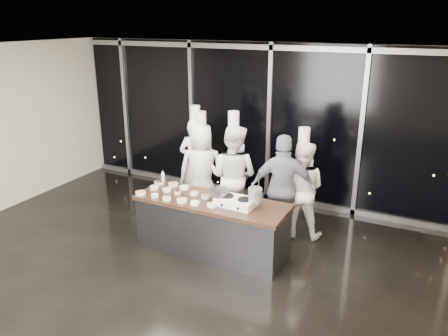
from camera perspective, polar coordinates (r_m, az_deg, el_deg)
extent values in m
plane|color=black|center=(6.65, -5.32, -14.13)|extent=(9.00, 9.00, 0.00)
cube|color=beige|center=(8.96, 6.15, 5.82)|extent=(9.00, 0.02, 3.20)
cube|color=white|center=(5.59, -6.34, 14.53)|extent=(9.00, 7.00, 0.02)
cube|color=black|center=(8.91, 6.01, 5.74)|extent=(8.90, 0.04, 3.18)
cube|color=gray|center=(8.65, 6.24, 15.40)|extent=(8.90, 0.08, 0.10)
cube|color=gray|center=(9.34, 5.58, -3.61)|extent=(8.90, 0.08, 0.10)
cube|color=gray|center=(10.63, -12.71, 7.54)|extent=(0.08, 0.08, 3.20)
cube|color=gray|center=(9.62, -4.24, 6.78)|extent=(0.08, 0.08, 3.20)
cube|color=gray|center=(8.86, 5.90, 5.68)|extent=(0.08, 0.08, 3.20)
cube|color=gray|center=(8.43, 17.44, 4.20)|extent=(0.08, 0.08, 3.20)
cube|color=#3A3A3F|center=(7.11, -1.61, -7.78)|extent=(2.40, 0.80, 0.84)
cube|color=#3C2419|center=(6.92, -1.65, -4.46)|extent=(2.46, 0.86, 0.06)
cube|color=white|center=(6.70, 1.53, -4.44)|extent=(0.61, 0.40, 0.12)
cylinder|color=black|center=(6.74, 0.43, -3.65)|extent=(0.21, 0.21, 0.02)
cylinder|color=black|center=(6.61, 2.66, -4.12)|extent=(0.21, 0.21, 0.02)
cylinder|color=black|center=(6.61, -0.31, -4.86)|extent=(0.04, 0.02, 0.04)
cylinder|color=black|center=(6.49, 1.81, -5.34)|extent=(0.04, 0.02, 0.04)
cylinder|color=slate|center=(6.80, -0.68, -3.10)|extent=(0.35, 0.35, 0.06)
cube|color=#4C2B14|center=(6.94, -2.78, -2.62)|extent=(0.25, 0.04, 0.02)
cylinder|color=#B0AFB2|center=(6.51, 4.09, -3.49)|extent=(0.21, 0.21, 0.20)
cylinder|color=white|center=(7.26, -10.85, -3.23)|extent=(0.16, 0.16, 0.04)
cylinder|color=orange|center=(7.25, -10.86, -3.11)|extent=(0.13, 0.13, 0.01)
cylinder|color=white|center=(7.45, -9.11, -2.54)|extent=(0.15, 0.15, 0.04)
cylinder|color=#BDBF86|center=(7.44, -9.11, -2.42)|extent=(0.12, 0.12, 0.01)
cylinder|color=white|center=(7.65, -8.46, -1.91)|extent=(0.16, 0.16, 0.04)
cylinder|color=#35160F|center=(7.65, -8.46, -1.79)|extent=(0.14, 0.14, 0.01)
cylinder|color=white|center=(7.11, -9.03, -3.58)|extent=(0.12, 0.12, 0.04)
cylinder|color=silver|center=(7.11, -9.04, -3.46)|extent=(0.10, 0.10, 0.01)
cylinder|color=white|center=(7.32, -7.45, -2.83)|extent=(0.15, 0.15, 0.04)
cylinder|color=tan|center=(7.32, -7.46, -2.71)|extent=(0.12, 0.12, 0.01)
cylinder|color=white|center=(7.54, -6.64, -2.14)|extent=(0.17, 0.17, 0.04)
cylinder|color=olive|center=(7.53, -6.65, -2.03)|extent=(0.14, 0.14, 0.01)
cylinder|color=white|center=(6.98, -7.48, -3.97)|extent=(0.13, 0.13, 0.04)
cylinder|color=#DF755B|center=(6.97, -7.49, -3.85)|extent=(0.11, 0.11, 0.01)
cylinder|color=white|center=(7.20, -6.09, -3.17)|extent=(0.11, 0.11, 0.04)
cylinder|color=black|center=(7.19, -6.10, -3.05)|extent=(0.09, 0.09, 0.01)
cylinder|color=white|center=(7.38, -5.21, -2.56)|extent=(0.17, 0.17, 0.04)
cylinder|color=beige|center=(7.38, -5.21, -2.44)|extent=(0.14, 0.14, 0.01)
cylinder|color=white|center=(6.88, -5.51, -4.24)|extent=(0.16, 0.16, 0.04)
cylinder|color=tan|center=(6.87, -5.51, -4.12)|extent=(0.14, 0.14, 0.01)
cylinder|color=white|center=(7.12, -3.92, -3.34)|extent=(0.14, 0.14, 0.04)
cylinder|color=tan|center=(7.12, -3.93, -3.22)|extent=(0.11, 0.11, 0.01)
cylinder|color=white|center=(6.76, -3.81, -4.60)|extent=(0.15, 0.15, 0.04)
cylinder|color=#F6FCC9|center=(6.76, -3.82, -4.47)|extent=(0.12, 0.12, 0.01)
cylinder|color=white|center=(6.99, -2.42, -3.75)|extent=(0.14, 0.14, 0.04)
cylinder|color=#9F5F48|center=(6.99, -2.42, -3.63)|extent=(0.11, 0.11, 0.01)
cylinder|color=white|center=(6.68, -1.56, -4.86)|extent=(0.15, 0.15, 0.04)
cylinder|color=gold|center=(6.68, -1.57, -4.73)|extent=(0.13, 0.13, 0.01)
cylinder|color=silver|center=(7.71, -7.98, -1.27)|extent=(0.06, 0.06, 0.16)
cone|color=silver|center=(7.67, -8.01, -0.52)|extent=(0.05, 0.05, 0.05)
imported|color=white|center=(8.46, -3.65, 0.39)|extent=(0.73, 0.54, 1.86)
cylinder|color=white|center=(8.19, -3.80, 7.25)|extent=(0.21, 0.21, 0.26)
imported|color=white|center=(8.29, -2.91, -0.26)|extent=(1.03, 0.88, 1.79)
cylinder|color=white|center=(8.02, -3.03, 6.46)|extent=(0.25, 0.25, 0.26)
imported|color=white|center=(7.80, 1.21, -1.09)|extent=(0.94, 0.75, 1.89)
cylinder|color=white|center=(7.51, 1.26, 6.44)|extent=(0.20, 0.20, 0.26)
imported|color=#151D3B|center=(7.34, 7.71, -2.74)|extent=(1.17, 0.75, 1.86)
imported|color=white|center=(7.58, 10.00, -2.76)|extent=(0.90, 0.74, 1.70)
cylinder|color=white|center=(7.29, 10.42, 4.20)|extent=(0.21, 0.21, 0.26)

